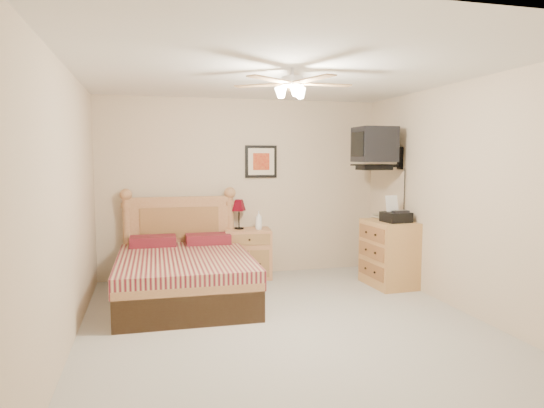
# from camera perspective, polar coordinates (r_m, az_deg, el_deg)

# --- Properties ---
(floor) EXTENTS (4.50, 4.50, 0.00)m
(floor) POSITION_cam_1_polar(r_m,az_deg,el_deg) (5.02, 1.61, -14.07)
(floor) COLOR #A49F94
(floor) RESTS_ON ground
(ceiling) EXTENTS (4.00, 4.50, 0.04)m
(ceiling) POSITION_cam_1_polar(r_m,az_deg,el_deg) (4.80, 1.69, 15.31)
(ceiling) COLOR white
(ceiling) RESTS_ON ground
(wall_back) EXTENTS (4.00, 0.04, 2.50)m
(wall_back) POSITION_cam_1_polar(r_m,az_deg,el_deg) (6.93, -3.51, 1.94)
(wall_back) COLOR #CAB495
(wall_back) RESTS_ON ground
(wall_front) EXTENTS (4.00, 0.04, 2.50)m
(wall_front) POSITION_cam_1_polar(r_m,az_deg,el_deg) (2.68, 15.13, -4.05)
(wall_front) COLOR #CAB495
(wall_front) RESTS_ON ground
(wall_left) EXTENTS (0.04, 4.50, 2.50)m
(wall_left) POSITION_cam_1_polar(r_m,az_deg,el_deg) (4.62, -22.95, -0.32)
(wall_left) COLOR #CAB495
(wall_left) RESTS_ON ground
(wall_right) EXTENTS (0.04, 4.50, 2.50)m
(wall_right) POSITION_cam_1_polar(r_m,az_deg,el_deg) (5.64, 21.57, 0.72)
(wall_right) COLOR #CAB495
(wall_right) RESTS_ON ground
(bed) EXTENTS (1.53, 1.99, 1.27)m
(bed) POSITION_cam_1_polar(r_m,az_deg,el_deg) (5.77, -10.30, -5.00)
(bed) COLOR #A76D45
(bed) RESTS_ON ground
(nightstand) EXTENTS (0.68, 0.54, 0.68)m
(nightstand) POSITION_cam_1_polar(r_m,az_deg,el_deg) (6.82, -2.88, -5.82)
(nightstand) COLOR #BF7F4D
(nightstand) RESTS_ON ground
(table_lamp) EXTENTS (0.28, 0.28, 0.41)m
(table_lamp) POSITION_cam_1_polar(r_m,az_deg,el_deg) (6.77, -3.91, -1.22)
(table_lamp) COLOR #52010D
(table_lamp) RESTS_ON nightstand
(lotion_bottle) EXTENTS (0.11, 0.11, 0.26)m
(lotion_bottle) POSITION_cam_1_polar(r_m,az_deg,el_deg) (6.72, -1.59, -1.91)
(lotion_bottle) COLOR white
(lotion_bottle) RESTS_ON nightstand
(framed_picture) EXTENTS (0.46, 0.04, 0.46)m
(framed_picture) POSITION_cam_1_polar(r_m,az_deg,el_deg) (6.96, -1.30, 5.01)
(framed_picture) COLOR black
(framed_picture) RESTS_ON wall_back
(dresser) EXTENTS (0.54, 0.75, 0.86)m
(dresser) POSITION_cam_1_polar(r_m,az_deg,el_deg) (6.56, 13.58, -5.67)
(dresser) COLOR tan
(dresser) RESTS_ON ground
(fax_machine) EXTENTS (0.34, 0.36, 0.34)m
(fax_machine) POSITION_cam_1_polar(r_m,az_deg,el_deg) (6.39, 14.40, -0.58)
(fax_machine) COLOR black
(fax_machine) RESTS_ON dresser
(magazine_lower) EXTENTS (0.27, 0.33, 0.03)m
(magazine_lower) POSITION_cam_1_polar(r_m,az_deg,el_deg) (6.68, 12.27, -1.60)
(magazine_lower) COLOR #AFA48A
(magazine_lower) RESTS_ON dresser
(magazine_upper) EXTENTS (0.26, 0.33, 0.02)m
(magazine_upper) POSITION_cam_1_polar(r_m,az_deg,el_deg) (6.70, 12.47, -1.36)
(magazine_upper) COLOR gray
(magazine_upper) RESTS_ON magazine_lower
(wall_tv) EXTENTS (0.56, 0.46, 0.58)m
(wall_tv) POSITION_cam_1_polar(r_m,az_deg,el_deg) (6.63, 13.13, 6.48)
(wall_tv) COLOR black
(wall_tv) RESTS_ON wall_right
(ceiling_fan) EXTENTS (1.14, 1.14, 0.28)m
(ceiling_fan) POSITION_cam_1_polar(r_m,az_deg,el_deg) (4.59, 2.40, 13.98)
(ceiling_fan) COLOR white
(ceiling_fan) RESTS_ON ceiling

